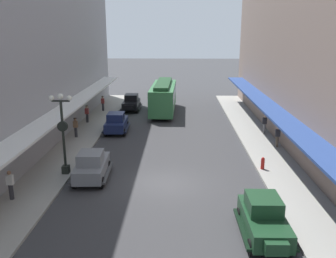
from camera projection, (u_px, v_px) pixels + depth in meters
ground_plane at (165, 183)px, 22.22m from camera, size 200.00×200.00×0.00m
sidewalk_left at (43, 181)px, 22.41m from camera, size 3.00×60.00×0.15m
sidewalk_right at (289, 184)px, 21.99m from camera, size 3.00×60.00×0.15m
parked_car_0 at (264, 217)px, 16.29m from camera, size 2.18×4.27×1.84m
parked_car_1 at (116, 122)px, 33.07m from camera, size 2.24×4.30×1.84m
parked_car_2 at (131, 102)px, 42.14m from camera, size 2.15×4.26×1.84m
parked_car_3 at (92, 165)px, 22.61m from camera, size 2.30×4.32×1.84m
streetcar at (163, 96)px, 40.66m from camera, size 2.71×9.65×3.46m
lamp_post_with_clock at (63, 130)px, 22.69m from camera, size 1.42×0.44×5.16m
fire_hydrant at (263, 163)px, 24.01m from camera, size 0.24×0.24×0.82m
pedestrian_0 at (277, 137)px, 28.46m from camera, size 0.36×0.24×1.64m
pedestrian_1 at (264, 124)px, 32.24m from camera, size 0.36×0.24×1.64m
pedestrian_2 at (10, 185)px, 19.61m from camera, size 0.36×0.24×1.64m
pedestrian_3 at (103, 103)px, 41.25m from camera, size 0.36×0.28×1.67m
pedestrian_4 at (76, 127)px, 31.07m from camera, size 0.36×0.28×1.67m
pedestrian_5 at (87, 114)px, 36.07m from camera, size 0.36×0.28×1.67m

